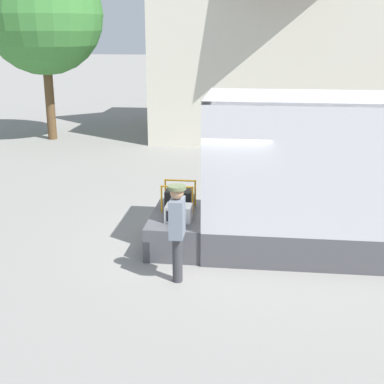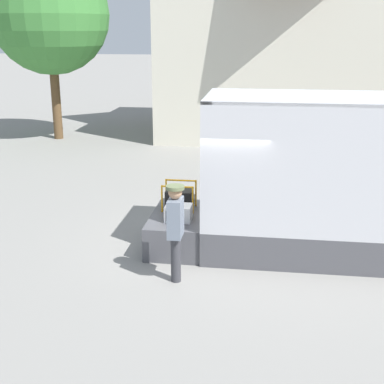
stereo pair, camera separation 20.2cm
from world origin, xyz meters
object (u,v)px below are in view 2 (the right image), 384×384
Objects in this scene: portable_generator at (180,199)px; worker_person at (175,223)px; street_tree at (50,15)px; microwave at (178,213)px.

worker_person is at bearing -83.17° from portable_generator.
street_tree is at bearing 119.81° from worker_person.
portable_generator is (-0.08, 0.70, 0.06)m from microwave.
worker_person reaches higher than microwave.
street_tree is at bearing 122.10° from microwave.
portable_generator is 12.71m from street_tree.
portable_generator is at bearing 96.83° from worker_person.
street_tree is (-6.92, 12.08, 3.72)m from worker_person.
worker_person reaches higher than portable_generator.
street_tree reaches higher than worker_person.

